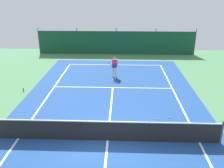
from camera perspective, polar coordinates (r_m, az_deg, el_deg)
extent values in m
plane|color=#4C8456|center=(11.43, -1.01, -12.98)|extent=(36.00, 36.00, 0.00)
cube|color=#1E478C|center=(11.43, -1.01, -12.97)|extent=(11.02, 26.60, 0.01)
cube|color=white|center=(22.29, 0.70, 4.47)|extent=(8.22, 0.10, 0.01)
cube|color=white|center=(12.34, -20.87, -11.69)|extent=(0.10, 23.80, 0.01)
cube|color=white|center=(11.95, 19.59, -12.65)|extent=(0.10, 23.80, 0.01)
cube|color=white|center=(17.10, 0.18, -0.83)|extent=(8.22, 0.10, 0.01)
cube|color=white|center=(11.43, -1.01, -12.94)|extent=(0.10, 12.80, 0.01)
cube|color=white|center=(22.15, 0.69, 4.36)|extent=(0.10, 0.30, 0.01)
cube|color=black|center=(11.17, -1.03, -10.96)|extent=(9.92, 0.03, 0.95)
cube|color=white|center=(10.92, -1.04, -8.74)|extent=(9.92, 0.04, 0.05)
cylinder|color=#47474C|center=(11.97, 24.09, -10.23)|extent=(0.10, 0.10, 1.10)
cube|color=#14472D|center=(25.85, 0.96, 9.53)|extent=(16.22, 0.06, 2.40)
cylinder|color=#595B60|center=(27.29, -16.58, 9.61)|extent=(0.08, 0.08, 2.70)
cylinder|color=#595B60|center=(26.28, -8.04, 9.85)|extent=(0.08, 0.08, 2.70)
cylinder|color=#595B60|center=(25.88, 0.96, 9.88)|extent=(0.08, 0.08, 2.70)
cylinder|color=#595B60|center=(26.11, 10.02, 9.66)|extent=(0.08, 0.08, 2.70)
cylinder|color=#595B60|center=(26.95, 18.71, 9.23)|extent=(0.08, 0.08, 2.70)
cube|color=#234C1E|center=(26.57, 0.98, 8.41)|extent=(14.60, 0.70, 1.10)
cylinder|color=beige|center=(19.14, 0.82, 2.88)|extent=(0.12, 0.12, 0.82)
cylinder|color=beige|center=(19.12, 0.22, 2.86)|extent=(0.12, 0.12, 0.82)
cylinder|color=navy|center=(18.98, 0.53, 4.27)|extent=(0.40, 0.40, 0.22)
cube|color=#D1384C|center=(18.92, 0.53, 4.85)|extent=(0.38, 0.24, 0.56)
sphere|color=beige|center=(18.81, 0.53, 6.11)|extent=(0.22, 0.22, 0.22)
cylinder|color=black|center=(18.78, 0.53, 6.37)|extent=(0.23, 0.23, 0.04)
cylinder|color=beige|center=(18.94, 1.22, 4.95)|extent=(0.09, 0.09, 0.58)
cylinder|color=beige|center=(18.78, -0.14, 4.82)|extent=(0.15, 0.53, 0.41)
cylinder|color=black|center=(18.52, -0.22, 4.22)|extent=(0.06, 0.28, 0.13)
torus|color=teal|center=(18.46, -0.22, 4.87)|extent=(0.32, 0.16, 0.29)
sphere|color=#CCDB33|center=(13.26, 10.60, -8.01)|extent=(0.07, 0.07, 0.07)
sphere|color=#CCDB33|center=(19.36, 4.28, 1.85)|extent=(0.07, 0.07, 0.07)
sphere|color=#CCDB33|center=(13.55, 13.21, -7.56)|extent=(0.07, 0.07, 0.07)
cube|color=maroon|center=(29.03, -0.30, 9.85)|extent=(2.09, 4.32, 0.80)
cube|color=#2D333D|center=(28.90, -0.30, 11.18)|extent=(1.66, 1.99, 0.56)
cylinder|color=black|center=(30.49, -1.72, 9.63)|extent=(0.26, 0.65, 0.64)
cylinder|color=black|center=(30.29, 1.71, 9.55)|extent=(0.26, 0.65, 0.64)
cylinder|color=black|center=(27.97, -2.46, 8.56)|extent=(0.26, 0.65, 0.64)
cylinder|color=black|center=(27.76, 1.26, 8.48)|extent=(0.26, 0.65, 0.64)
cylinder|color=#D84C38|center=(17.56, -19.86, -1.17)|extent=(0.08, 0.08, 0.24)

